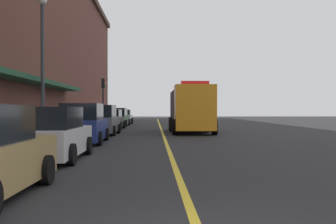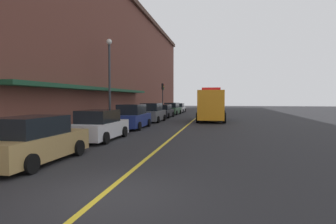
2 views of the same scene
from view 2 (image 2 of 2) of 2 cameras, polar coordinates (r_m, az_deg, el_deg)
name	(u,v)px [view 2 (image 2 of 2)]	position (r m, az deg, el deg)	size (l,w,h in m)	color
ground_plane	(194,120)	(31.69, 5.25, -1.50)	(112.00, 112.00, 0.00)	#232326
sidewalk_left	(140,118)	(32.82, -5.59, -1.23)	(2.40, 70.00, 0.15)	#9E9B93
lane_center_stripe	(194,119)	(31.69, 5.25, -1.50)	(0.16, 70.00, 0.01)	gold
brick_building_left	(72,57)	(35.11, -18.61, 10.35)	(14.31, 64.00, 14.13)	brown
parked_car_0	(34,141)	(11.61, -25.13, -5.25)	(2.16, 4.77, 1.71)	#A5844C
parked_car_1	(100,126)	(16.66, -13.48, -2.71)	(2.14, 4.57, 1.70)	silver
parked_car_2	(132,117)	(22.59, -7.10, -1.03)	(2.13, 4.81, 1.88)	navy
parked_car_3	(152,113)	(28.67, -3.23, -0.21)	(2.20, 4.44, 1.87)	#595B60
parked_car_4	(163,111)	(34.90, -0.91, 0.13)	(2.08, 4.84, 1.58)	black
parked_car_5	(172,109)	(41.17, 0.83, 0.62)	(2.19, 4.94, 1.71)	#2D5133
parked_car_6	(178,108)	(46.67, 2.07, 0.78)	(2.08, 4.23, 1.54)	silver
utility_truck	(212,106)	(30.02, 8.73, 1.29)	(2.82, 7.61, 3.35)	orange
parking_meter_0	(127,113)	(25.67, -8.19, -0.16)	(0.14, 0.18, 1.33)	#4C4C51
parking_meter_2	(149,109)	(33.26, -3.84, 0.53)	(0.14, 0.18, 1.33)	#4C4C51
street_lamp_left	(109,73)	(23.60, -11.58, 7.67)	(0.44, 0.44, 6.94)	#33383D
traffic_light_near	(163,93)	(40.84, -1.06, 3.90)	(0.38, 0.36, 4.30)	#232326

